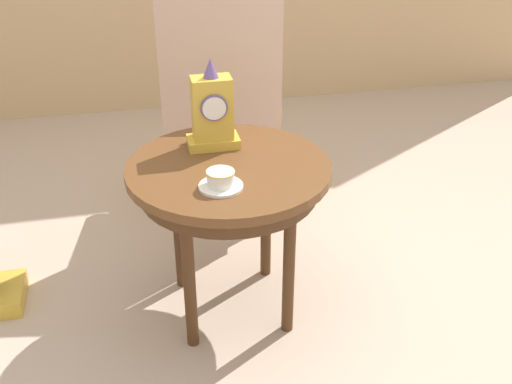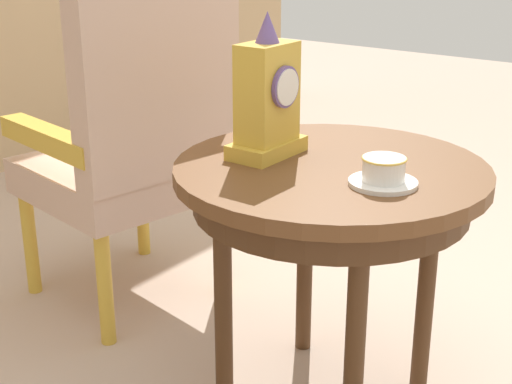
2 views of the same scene
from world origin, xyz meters
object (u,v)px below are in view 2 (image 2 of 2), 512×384
teacup_left (383,173)px  mantel_clock (268,100)px  side_table (330,195)px  armchair (137,124)px

teacup_left → mantel_clock: bearing=85.3°
side_table → teacup_left: size_ratio=4.93×
mantel_clock → armchair: armchair is taller
side_table → armchair: size_ratio=0.64×
mantel_clock → armchair: 0.60m
armchair → mantel_clock: bearing=-102.8°
teacup_left → armchair: 0.90m
side_table → armchair: (0.10, 0.72, 0.03)m
side_table → mantel_clock: mantel_clock is taller
armchair → teacup_left: bearing=-99.9°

